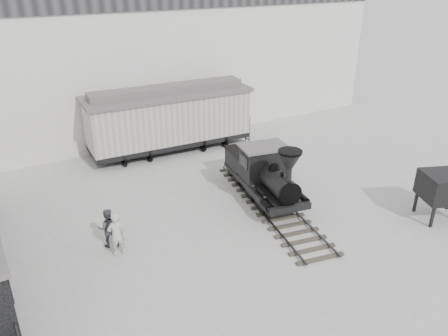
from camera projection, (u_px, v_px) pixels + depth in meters
ground at (288, 252)px, 17.24m from camera, size 90.00×90.00×0.00m
north_wall at (144, 51)px, 26.74m from camera, size 34.00×2.51×11.00m
locomotive at (266, 176)px, 20.71m from camera, size 3.65×9.59×3.31m
boxcar at (169, 117)px, 26.00m from camera, size 9.98×3.48×4.04m
visitor_a at (116, 234)px, 16.78m from camera, size 0.68×0.46×1.81m
visitor_b at (108, 228)px, 17.33m from camera, size 0.94×0.81×1.66m
coal_hopper at (445, 190)px, 19.05m from camera, size 2.46×2.26×2.17m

